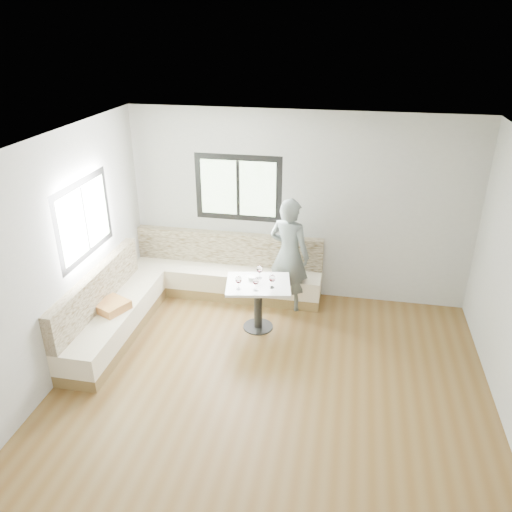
{
  "coord_description": "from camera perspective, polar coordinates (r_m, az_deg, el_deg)",
  "views": [
    {
      "loc": [
        0.71,
        -4.36,
        3.87
      ],
      "look_at": [
        -0.44,
        1.5,
        1.05
      ],
      "focal_mm": 35.0,
      "sensor_mm": 36.0,
      "label": 1
    }
  ],
  "objects": [
    {
      "name": "table",
      "position": [
        6.76,
        0.25,
        -4.43
      ],
      "size": [
        0.95,
        0.8,
        0.7
      ],
      "rotation": [
        0.0,
        0.0,
        0.18
      ],
      "color": "black",
      "rests_on": "ground"
    },
    {
      "name": "wine_glass_b",
      "position": [
        6.44,
        -0.04,
        -2.92
      ],
      "size": [
        0.08,
        0.08,
        0.19
      ],
      "color": "white",
      "rests_on": "table"
    },
    {
      "name": "banquette",
      "position": [
        7.33,
        -8.68,
        -3.92
      ],
      "size": [
        2.9,
        2.8,
        0.95
      ],
      "color": "olive",
      "rests_on": "ground"
    },
    {
      "name": "room",
      "position": [
        5.13,
        0.9,
        -3.34
      ],
      "size": [
        5.01,
        5.01,
        2.81
      ],
      "color": "brown",
      "rests_on": "ground"
    },
    {
      "name": "wine_glass_a",
      "position": [
        6.47,
        -2.01,
        -2.78
      ],
      "size": [
        0.08,
        0.08,
        0.19
      ],
      "color": "white",
      "rests_on": "table"
    },
    {
      "name": "olive_ramekin",
      "position": [
        6.76,
        -0.44,
        -2.51
      ],
      "size": [
        0.11,
        0.11,
        0.04
      ],
      "color": "white",
      "rests_on": "table"
    },
    {
      "name": "wine_glass_d",
      "position": [
        6.74,
        0.42,
        -1.57
      ],
      "size": [
        0.08,
        0.08,
        0.19
      ],
      "color": "white",
      "rests_on": "table"
    },
    {
      "name": "wine_glass_c",
      "position": [
        6.51,
        1.85,
        -2.62
      ],
      "size": [
        0.08,
        0.08,
        0.19
      ],
      "color": "white",
      "rests_on": "table"
    },
    {
      "name": "person",
      "position": [
        7.14,
        3.81,
        0.15
      ],
      "size": [
        0.72,
        0.59,
        1.69
      ],
      "primitive_type": "imported",
      "rotation": [
        0.0,
        0.0,
        2.79
      ],
      "color": "#58615E",
      "rests_on": "ground"
    }
  ]
}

